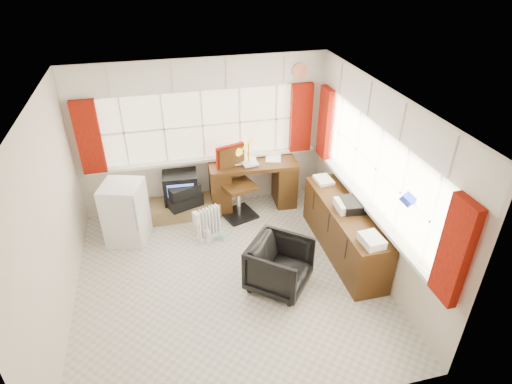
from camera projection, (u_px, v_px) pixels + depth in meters
The scene contains 19 objects.
ground at pixel (229, 279), 5.82m from camera, with size 4.00×4.00×0.00m, color beige.
room_walls at pixel (225, 184), 5.05m from camera, with size 4.00×4.00×4.00m.
window_back at pixel (205, 155), 6.95m from camera, with size 3.70×0.12×3.60m.
window_right at pixel (369, 203), 5.73m from camera, with size 0.12×3.70×3.60m.
curtains at pixel (278, 147), 6.03m from camera, with size 3.83×3.83×1.15m.
overhead_cabinets at pixel (282, 91), 5.67m from camera, with size 3.98×3.98×0.48m.
desk at pixel (252, 180), 7.23m from camera, with size 1.48×0.79×0.87m.
desk_lamp at pixel (248, 146), 6.76m from camera, with size 0.20×0.19×0.47m.
task_chair at pixel (234, 179), 6.91m from camera, with size 0.63×0.65×1.19m.
office_chair at pixel (280, 265), 5.55m from camera, with size 0.72×0.75×0.68m, color black.
radiator at pixel (209, 226), 6.50m from camera, with size 0.39×0.27×0.54m.
credenza at pixel (344, 230), 6.14m from camera, with size 0.50×2.00×0.85m.
file_tray at pixel (352, 205), 5.93m from camera, with size 0.29×0.38×0.13m, color black.
tv_bench at pixel (177, 209), 7.08m from camera, with size 1.40×0.50×0.25m, color olive.
crt_tv at pixel (181, 186), 6.99m from camera, with size 0.57×0.54×0.50m.
hifi_stack at pixel (184, 195), 6.86m from camera, with size 0.62×0.51×0.38m.
mini_fridge at pixel (126, 212), 6.37m from camera, with size 0.70×0.71×0.95m.
spray_bottle_a at pixel (208, 234), 6.46m from camera, with size 0.11×0.11×0.29m, color silver.
spray_bottle_b at pixel (222, 235), 6.53m from camera, with size 0.08×0.08×0.17m, color #95DED5.
Camera 1 is at (-0.68, -4.33, 4.03)m, focal length 30.00 mm.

